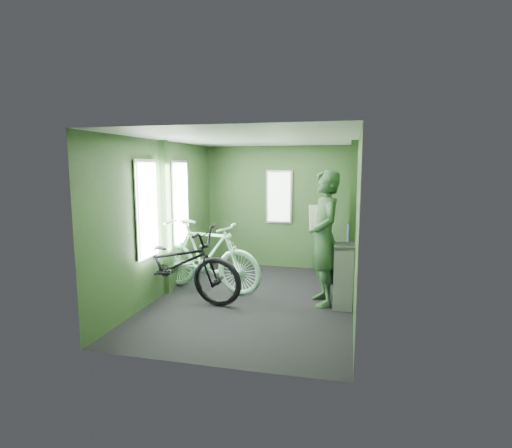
{
  "coord_description": "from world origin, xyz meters",
  "views": [
    {
      "loc": [
        1.33,
        -5.44,
        1.94
      ],
      "look_at": [
        0.0,
        0.1,
        1.1
      ],
      "focal_mm": 28.0,
      "sensor_mm": 36.0,
      "label": 1
    }
  ],
  "objects_px": {
    "bicycle_mint": "(207,291)",
    "passenger": "(324,238)",
    "waste_box": "(344,276)",
    "bench_seat": "(338,263)",
    "bicycle_black": "(173,301)"
  },
  "relations": [
    {
      "from": "waste_box",
      "to": "passenger",
      "type": "bearing_deg",
      "value": 162.43
    },
    {
      "from": "bicycle_mint",
      "to": "passenger",
      "type": "distance_m",
      "value": 2.04
    },
    {
      "from": "passenger",
      "to": "bench_seat",
      "type": "height_order",
      "value": "passenger"
    },
    {
      "from": "bicycle_mint",
      "to": "bench_seat",
      "type": "height_order",
      "value": "bench_seat"
    },
    {
      "from": "bicycle_mint",
      "to": "passenger",
      "type": "xyz_separation_m",
      "value": [
        1.8,
        -0.14,
        0.94
      ]
    },
    {
      "from": "bicycle_mint",
      "to": "bench_seat",
      "type": "bearing_deg",
      "value": -46.06
    },
    {
      "from": "passenger",
      "to": "waste_box",
      "type": "distance_m",
      "value": 0.58
    },
    {
      "from": "bicycle_mint",
      "to": "passenger",
      "type": "bearing_deg",
      "value": -82.88
    },
    {
      "from": "waste_box",
      "to": "bench_seat",
      "type": "bearing_deg",
      "value": 94.49
    },
    {
      "from": "passenger",
      "to": "waste_box",
      "type": "height_order",
      "value": "passenger"
    },
    {
      "from": "bicycle_mint",
      "to": "waste_box",
      "type": "bearing_deg",
      "value": -84.68
    },
    {
      "from": "bicycle_black",
      "to": "passenger",
      "type": "height_order",
      "value": "passenger"
    },
    {
      "from": "bench_seat",
      "to": "bicycle_black",
      "type": "bearing_deg",
      "value": -146.38
    },
    {
      "from": "bicycle_black",
      "to": "bicycle_mint",
      "type": "distance_m",
      "value": 0.63
    },
    {
      "from": "bicycle_black",
      "to": "bicycle_mint",
      "type": "xyz_separation_m",
      "value": [
        0.3,
        0.55,
        0.0
      ]
    }
  ]
}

